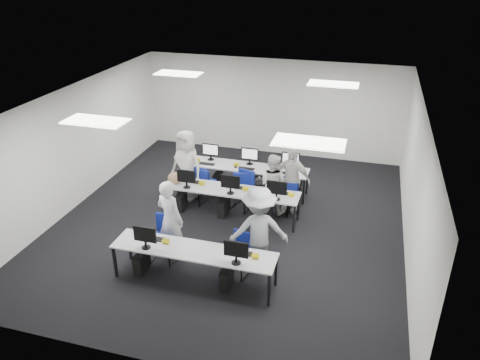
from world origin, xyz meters
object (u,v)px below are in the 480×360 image
(chair_5, at_px, (206,188))
(desk_front, at_px, (194,252))
(desk_mid, at_px, (233,192))
(chair_0, at_px, (164,246))
(chair_3, at_px, (242,197))
(student_1, at_px, (272,184))
(student_2, at_px, (187,165))
(chair_6, at_px, (242,191))
(student_0, at_px, (170,219))
(student_3, at_px, (291,179))
(chair_4, at_px, (278,202))
(chair_1, at_px, (238,261))
(chair_2, at_px, (197,192))
(photographer, at_px, (259,230))
(chair_7, at_px, (290,200))

(chair_5, bearing_deg, desk_front, -64.94)
(desk_mid, height_order, chair_0, chair_0)
(chair_3, height_order, student_1, student_1)
(student_1, distance_m, student_2, 2.28)
(desk_front, xyz_separation_m, chair_6, (-0.00, 3.41, -0.40))
(student_0, bearing_deg, student_1, -104.03)
(student_1, bearing_deg, chair_3, 11.33)
(chair_5, distance_m, student_3, 2.29)
(desk_front, height_order, student_3, student_3)
(desk_front, distance_m, chair_6, 3.43)
(chair_3, distance_m, chair_4, 0.92)
(chair_5, bearing_deg, student_0, -76.96)
(student_3, bearing_deg, chair_6, -173.98)
(chair_1, xyz_separation_m, student_1, (0.09, 2.64, 0.48))
(chair_3, distance_m, chair_5, 1.09)
(chair_2, xyz_separation_m, chair_3, (1.21, 0.01, 0.03))
(chair_0, bearing_deg, photographer, 6.21)
(chair_2, height_order, chair_6, chair_6)
(photographer, bearing_deg, chair_3, -85.96)
(student_0, height_order, student_2, student_2)
(desk_mid, height_order, student_0, student_0)
(desk_mid, bearing_deg, photographer, -59.55)
(chair_1, height_order, student_3, student_3)
(chair_4, distance_m, photographer, 2.45)
(chair_2, relative_size, student_2, 0.48)
(desk_front, height_order, student_0, student_0)
(student_3, bearing_deg, chair_5, -170.98)
(chair_7, height_order, student_1, student_1)
(chair_3, relative_size, chair_4, 1.07)
(chair_6, distance_m, student_1, 1.00)
(desk_front, distance_m, student_2, 3.59)
(desk_front, xyz_separation_m, chair_0, (-0.87, 0.52, -0.37))
(chair_1, relative_size, student_0, 0.50)
(chair_5, height_order, student_1, student_1)
(desk_mid, relative_size, student_3, 1.91)
(chair_5, relative_size, student_2, 0.47)
(desk_front, xyz_separation_m, chair_2, (-1.11, 3.09, -0.40))
(student_1, bearing_deg, desk_front, 83.28)
(chair_0, distance_m, student_3, 3.57)
(photographer, bearing_deg, chair_1, 15.48)
(chair_5, bearing_deg, student_1, 2.31)
(chair_2, xyz_separation_m, chair_5, (0.16, 0.26, -0.00))
(student_0, bearing_deg, chair_7, -108.31)
(photographer, bearing_deg, student_2, -64.01)
(desk_mid, relative_size, chair_1, 3.66)
(desk_mid, relative_size, student_0, 1.82)
(chair_2, height_order, chair_4, chair_4)
(chair_0, distance_m, chair_4, 3.20)
(desk_mid, xyz_separation_m, chair_2, (-1.11, 0.49, -0.40))
(chair_6, bearing_deg, photographer, -82.53)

